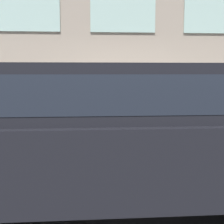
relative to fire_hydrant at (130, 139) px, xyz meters
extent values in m
plane|color=#2D2D30|center=(-0.52, -0.07, -0.48)|extent=(80.00, 80.00, 0.00)
cube|color=#9E9B93|center=(0.63, -0.07, -0.41)|extent=(2.31, 60.00, 0.13)
cylinder|color=gray|center=(0.00, 0.00, -0.33)|extent=(0.32, 0.32, 0.04)
cylinder|color=gray|center=(0.00, 0.00, -0.07)|extent=(0.24, 0.24, 0.56)
sphere|color=slate|center=(0.00, 0.00, 0.21)|extent=(0.25, 0.25, 0.25)
cylinder|color=black|center=(0.00, 0.00, 0.29)|extent=(0.08, 0.08, 0.10)
cylinder|color=gray|center=(0.00, -0.17, 0.00)|extent=(0.09, 0.10, 0.09)
cylinder|color=gray|center=(0.00, 0.17, 0.00)|extent=(0.09, 0.10, 0.09)
cylinder|color=#998466|center=(0.49, 0.60, 0.02)|extent=(0.11, 0.11, 0.74)
cylinder|color=#998466|center=(0.64, 0.60, 0.02)|extent=(0.11, 0.11, 0.74)
cube|color=red|center=(0.56, 0.60, 0.67)|extent=(0.20, 0.14, 0.56)
cylinder|color=red|center=(0.42, 0.60, 0.69)|extent=(0.09, 0.09, 0.53)
cylinder|color=red|center=(0.71, 0.60, 0.69)|extent=(0.09, 0.09, 0.53)
sphere|color=beige|center=(0.56, 0.60, 1.07)|extent=(0.25, 0.25, 0.25)
cylinder|color=black|center=(-1.11, 1.93, -0.06)|extent=(0.24, 0.84, 0.84)
cube|color=black|center=(-1.93, 0.34, 0.33)|extent=(1.87, 5.11, 0.77)
cube|color=black|center=(-1.93, 0.21, 0.99)|extent=(1.65, 3.17, 0.55)
cube|color=#1E232D|center=(-1.93, 0.21, 0.99)|extent=(1.66, 2.92, 0.35)
camera|label=1|loc=(-5.38, 0.75, 1.18)|focal=50.00mm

